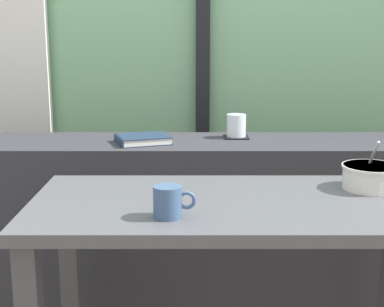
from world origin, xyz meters
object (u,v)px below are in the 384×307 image
coaster_square (236,137)px  closed_book (142,139)px  breakfast_table (237,242)px  ceramic_mug (168,202)px  juice_glass (236,127)px  soup_bowl (370,177)px

coaster_square → closed_book: (-0.37, -0.11, 0.01)m
breakfast_table → ceramic_mug: ceramic_mug is taller
juice_glass → closed_book: bearing=-163.3°
breakfast_table → coaster_square: coaster_square is taller
breakfast_table → juice_glass: juice_glass is taller
ceramic_mug → soup_bowl: bearing=23.9°
breakfast_table → ceramic_mug: size_ratio=10.65×
closed_book → soup_bowl: soup_bowl is taller
soup_bowl → breakfast_table: bearing=-163.9°
juice_glass → breakfast_table: bearing=-93.8°
coaster_square → ceramic_mug: ceramic_mug is taller
juice_glass → ceramic_mug: (-0.24, -0.85, -0.06)m
coaster_square → juice_glass: juice_glass is taller
soup_bowl → closed_book: bearing=148.0°
breakfast_table → coaster_square: bearing=86.2°
coaster_square → breakfast_table: bearing=-93.8°
closed_book → soup_bowl: bearing=-32.0°
coaster_square → juice_glass: size_ratio=1.10×
breakfast_table → ceramic_mug: bearing=-142.2°
breakfast_table → closed_book: 0.70m
closed_book → ceramic_mug: bearing=-79.9°
ceramic_mug → juice_glass: bearing=74.1°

